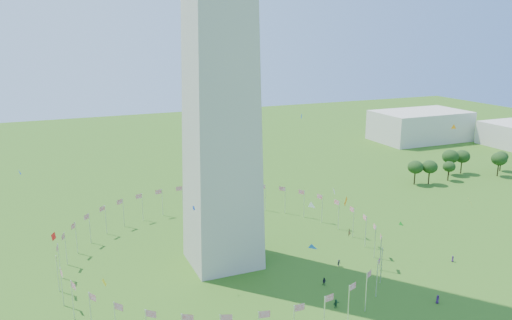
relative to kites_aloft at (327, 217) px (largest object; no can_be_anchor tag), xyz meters
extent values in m
cylinder|color=silver|center=(25.40, 26.50, -14.91)|extent=(0.24, 0.24, 9.00)
cylinder|color=silver|center=(24.79, 33.45, -14.91)|extent=(0.24, 0.24, 9.00)
cylinder|color=silver|center=(22.98, 40.18, -14.91)|extent=(0.24, 0.24, 9.00)
cylinder|color=silver|center=(20.04, 46.50, -14.91)|extent=(0.24, 0.24, 9.00)
cylinder|color=silver|center=(16.04, 52.21, -14.91)|extent=(0.24, 0.24, 9.00)
cylinder|color=silver|center=(11.11, 57.14, -14.91)|extent=(0.24, 0.24, 9.00)
cylinder|color=silver|center=(5.40, 61.14, -14.91)|extent=(0.24, 0.24, 9.00)
cylinder|color=silver|center=(-0.92, 64.09, -14.91)|extent=(0.24, 0.24, 9.00)
cylinder|color=silver|center=(-7.66, 65.89, -14.91)|extent=(0.24, 0.24, 9.00)
cylinder|color=silver|center=(-14.60, 66.50, -14.91)|extent=(0.24, 0.24, 9.00)
cylinder|color=silver|center=(-21.55, 65.89, -14.91)|extent=(0.24, 0.24, 9.00)
cylinder|color=silver|center=(-28.29, 64.09, -14.91)|extent=(0.24, 0.24, 9.00)
cylinder|color=silver|center=(-34.60, 61.14, -14.91)|extent=(0.24, 0.24, 9.00)
cylinder|color=silver|center=(-40.32, 57.14, -14.91)|extent=(0.24, 0.24, 9.00)
cylinder|color=silver|center=(-45.25, 52.21, -14.91)|extent=(0.24, 0.24, 9.00)
cylinder|color=silver|center=(-49.25, 46.50, -14.91)|extent=(0.24, 0.24, 9.00)
cylinder|color=silver|center=(-52.19, 40.18, -14.91)|extent=(0.24, 0.24, 9.00)
cylinder|color=silver|center=(-54.00, 33.45, -14.91)|extent=(0.24, 0.24, 9.00)
cylinder|color=silver|center=(-54.60, 26.50, -14.91)|extent=(0.24, 0.24, 9.00)
cylinder|color=silver|center=(-54.00, 19.55, -14.91)|extent=(0.24, 0.24, 9.00)
cylinder|color=silver|center=(-52.19, 12.82, -14.91)|extent=(0.24, 0.24, 9.00)
cylinder|color=silver|center=(-49.25, 6.50, -14.91)|extent=(0.24, 0.24, 9.00)
cylinder|color=silver|center=(-7.66, -12.89, -14.91)|extent=(0.24, 0.24, 9.00)
cylinder|color=silver|center=(-0.92, -11.09, -14.91)|extent=(0.24, 0.24, 9.00)
cylinder|color=silver|center=(5.40, -8.14, -14.91)|extent=(0.24, 0.24, 9.00)
cylinder|color=silver|center=(11.11, -4.14, -14.91)|extent=(0.24, 0.24, 9.00)
cylinder|color=silver|center=(16.04, 0.79, -14.91)|extent=(0.24, 0.24, 9.00)
cylinder|color=silver|center=(20.04, 6.50, -14.91)|extent=(0.24, 0.24, 9.00)
cylinder|color=silver|center=(22.98, 12.82, -14.91)|extent=(0.24, 0.24, 9.00)
cylinder|color=silver|center=(24.79, 19.55, -14.91)|extent=(0.24, 0.24, 9.00)
cube|color=beige|center=(135.40, 126.50, -11.41)|extent=(50.00, 30.00, 16.00)
imported|color=#183D24|center=(0.44, -4.40, -18.45)|extent=(1.93, 1.25, 1.93)
imported|color=#292929|center=(11.67, 12.19, -18.52)|extent=(1.29, 0.94, 1.79)
imported|color=#37194D|center=(22.00, -11.70, -18.42)|extent=(1.06, 0.79, 1.99)
imported|color=#3D1B53|center=(40.40, 2.85, -18.61)|extent=(0.75, 0.91, 1.62)
imported|color=black|center=(3.13, 5.08, -18.44)|extent=(1.17, 1.20, 1.95)
plane|color=white|center=(1.05, 8.54, -0.24)|extent=(0.98, 2.21, 2.26)
plane|color=yellow|center=(9.99, -28.55, 11.40)|extent=(1.39, 1.73, 1.65)
plane|color=red|center=(-54.38, 1.28, 4.18)|extent=(0.44, 1.63, 1.68)
plane|color=blue|center=(-60.56, 40.06, 6.24)|extent=(0.57, 1.75, 1.66)
plane|color=blue|center=(-24.65, 17.17, -0.13)|extent=(1.16, 0.33, 1.12)
plane|color=white|center=(4.51, 4.61, 3.94)|extent=(1.38, 0.93, 1.58)
plane|color=blue|center=(3.70, 19.32, 18.80)|extent=(0.69, 1.19, 1.38)
plane|color=green|center=(29.01, 10.38, -9.90)|extent=(0.94, 1.39, 1.37)
plane|color=orange|center=(11.00, 9.48, -0.90)|extent=(2.07, 1.11, 2.11)
plane|color=yellow|center=(-45.38, 17.19, -14.41)|extent=(1.42, 1.76, 1.70)
plane|color=orange|center=(36.93, 3.60, 16.36)|extent=(1.15, 0.59, 1.24)
plane|color=blue|center=(7.06, 1.55, -5.26)|extent=(1.66, 1.46, 2.02)
plane|color=blue|center=(-7.68, -7.53, -2.42)|extent=(1.66, 2.37, 2.07)
ellipsoid|color=#224818|center=(76.97, 61.03, -14.71)|extent=(6.02, 6.02, 9.41)
ellipsoid|color=#224818|center=(82.45, 59.25, -14.72)|extent=(6.01, 6.01, 9.40)
ellipsoid|color=#224818|center=(93.03, 59.97, -15.52)|extent=(4.98, 4.98, 7.78)
ellipsoid|color=#224818|center=(99.53, 66.31, -14.18)|extent=(6.70, 6.70, 10.47)
ellipsoid|color=#224818|center=(105.69, 65.91, -14.48)|extent=(6.31, 6.31, 9.86)
ellipsoid|color=#224818|center=(116.61, 56.85, -14.51)|extent=(6.28, 6.28, 9.81)
ellipsoid|color=#224818|center=(124.13, 62.22, -15.16)|extent=(5.45, 5.45, 8.52)
camera|label=1|loc=(-53.51, -86.82, 38.77)|focal=35.00mm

